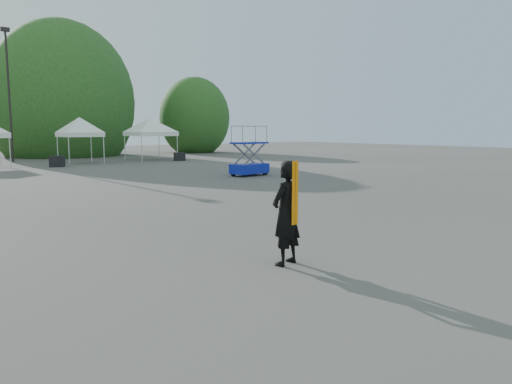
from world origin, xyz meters
TOP-DOWN VIEW (x-y plane):
  - ground at (0.00, 0.00)m, footprint 120.00×120.00m
  - light_pole_east at (3.00, 32.00)m, footprint 0.60×0.25m
  - tree_mid_e at (9.00, 39.00)m, footprint 5.12×5.12m
  - tree_far_e at (22.00, 37.00)m, footprint 3.84×3.84m
  - tent_f at (6.55, 27.60)m, footprint 3.79×3.79m
  - tent_g at (12.41, 28.18)m, footprint 4.64×4.64m
  - man at (0.14, -1.67)m, footprint 0.82×0.65m
  - scissor_lift at (10.41, 12.68)m, footprint 2.18×1.27m
  - crate_mid at (4.22, 25.48)m, footprint 1.15×1.04m
  - crate_east at (13.71, 25.90)m, footprint 0.99×0.88m

SIDE VIEW (x-z plane):
  - ground at x=0.00m, z-range 0.00..0.00m
  - crate_east at x=13.71m, z-range 0.00..0.64m
  - crate_mid at x=4.22m, z-range 0.00..0.73m
  - man at x=0.14m, z-range 0.00..1.97m
  - scissor_lift at x=10.41m, z-range 0.01..2.68m
  - tent_f at x=6.55m, z-range 1.12..5.00m
  - tent_g at x=12.41m, z-range 1.12..5.00m
  - tree_far_e at x=22.00m, z-range 0.70..6.55m
  - tree_mid_e at x=9.00m, z-range 0.94..8.74m
  - light_pole_east at x=3.00m, z-range 0.62..10.42m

